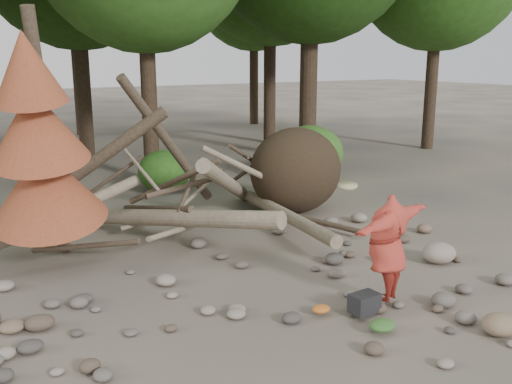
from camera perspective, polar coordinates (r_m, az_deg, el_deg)
ground at (r=8.65m, az=6.34°, el=-10.91°), size 120.00×120.00×0.00m
deadfall_pile at (r=12.77m, az=2.02°, el=1.68°), size 8.55×5.24×3.30m
dead_conifer at (r=9.83m, az=-20.78°, el=4.13°), size 2.06×2.16×4.35m
bush_mid at (r=15.39m, az=-9.16°, el=2.07°), size 1.40×1.40×1.12m
bush_right at (r=16.71m, az=5.34°, el=3.91°), size 2.00×2.00×1.60m
frisbee_thrower at (r=8.44m, az=13.03°, el=-5.43°), size 2.20×1.09×1.93m
backpack at (r=8.27m, az=10.76°, el=-11.23°), size 0.42×0.29×0.27m
cloth_green at (r=7.87m, az=12.50°, el=-13.20°), size 0.37×0.31×0.14m
cloth_orange at (r=8.23m, az=6.51°, el=-11.85°), size 0.27×0.22×0.10m
boulder_front_right at (r=8.26m, az=23.19°, el=-12.09°), size 0.48×0.43×0.29m
boulder_mid_right at (r=10.58m, az=17.85°, el=-5.81°), size 0.61×0.55×0.36m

